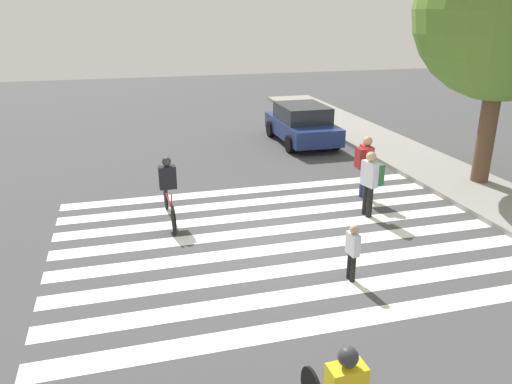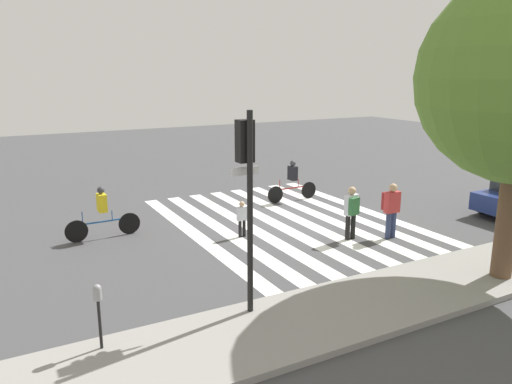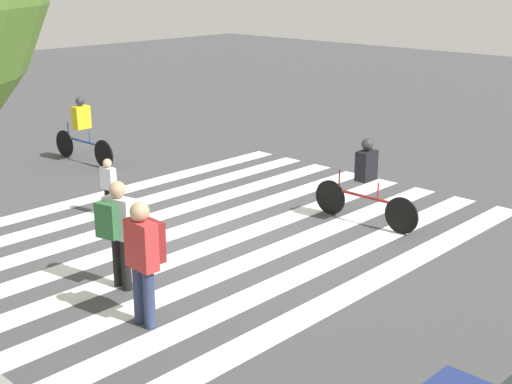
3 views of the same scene
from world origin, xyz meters
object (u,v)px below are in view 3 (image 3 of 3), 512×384
(cyclist_near_curb, at_px, (366,179))
(cyclist_mid_street, at_px, (82,128))
(pedestrian_child_with_backpack, at_px, (117,227))
(pedestrian_adult_blue_shirt, at_px, (109,184))
(pedestrian_adult_tall_backpack, at_px, (144,254))

(cyclist_near_curb, xyz_separation_m, cyclist_mid_street, (7.57, 1.09, 0.00))
(pedestrian_child_with_backpack, height_order, cyclist_mid_street, pedestrian_child_with_backpack)
(pedestrian_adult_blue_shirt, xyz_separation_m, cyclist_near_curb, (-3.77, -3.02, 0.22))
(pedestrian_adult_blue_shirt, xyz_separation_m, cyclist_mid_street, (3.80, -1.93, 0.22))
(pedestrian_child_with_backpack, xyz_separation_m, cyclist_mid_street, (6.61, -3.75, -0.10))
(pedestrian_child_with_backpack, xyz_separation_m, pedestrian_adult_blue_shirt, (2.80, -1.81, -0.32))
(pedestrian_child_with_backpack, distance_m, cyclist_mid_street, 7.59)
(pedestrian_child_with_backpack, distance_m, cyclist_near_curb, 4.93)
(cyclist_mid_street, bearing_deg, pedestrian_child_with_backpack, 148.53)
(pedestrian_adult_tall_backpack, bearing_deg, cyclist_mid_street, -25.83)
(cyclist_mid_street, bearing_deg, pedestrian_adult_blue_shirt, 151.13)
(pedestrian_adult_tall_backpack, distance_m, cyclist_mid_street, 8.83)
(pedestrian_child_with_backpack, height_order, pedestrian_adult_blue_shirt, pedestrian_child_with_backpack)
(pedestrian_child_with_backpack, relative_size, cyclist_mid_street, 0.72)
(pedestrian_child_with_backpack, xyz_separation_m, pedestrian_adult_tall_backpack, (-1.17, 0.42, 0.04))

